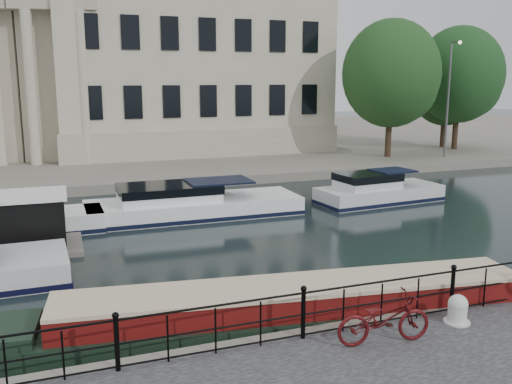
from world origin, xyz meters
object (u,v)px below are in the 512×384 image
(mooring_bollard, at_px, (458,310))
(harbour_hut, at_px, (33,225))
(bicycle, at_px, (384,319))
(narrowboat, at_px, (296,316))

(mooring_bollard, bearing_deg, harbour_hut, 129.04)
(bicycle, relative_size, narrowboat, 0.14)
(bicycle, relative_size, harbour_hut, 0.62)
(mooring_bollard, bearing_deg, bicycle, -172.73)
(mooring_bollard, bearing_deg, narrowboat, 146.89)
(bicycle, bearing_deg, mooring_bollard, -75.33)
(narrowboat, bearing_deg, mooring_bollard, -25.39)
(bicycle, height_order, mooring_bollard, bicycle)
(bicycle, distance_m, narrowboat, 2.66)
(mooring_bollard, xyz_separation_m, narrowboat, (-3.18, 2.07, -0.51))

